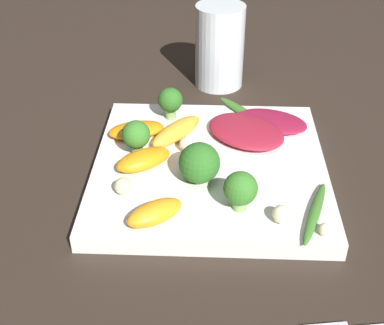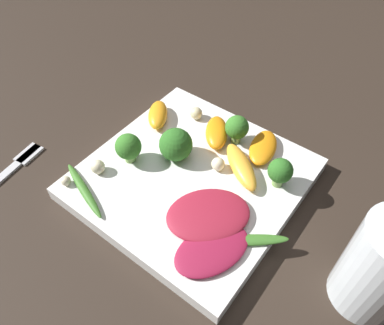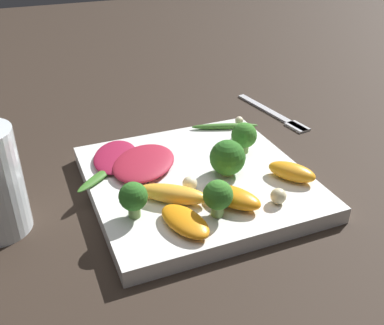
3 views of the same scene
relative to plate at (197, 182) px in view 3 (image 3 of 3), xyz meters
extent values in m
plane|color=#2D231C|center=(0.00, 0.00, -0.01)|extent=(2.40, 2.40, 0.00)
cube|color=white|center=(0.00, 0.00, 0.00)|extent=(0.25, 0.25, 0.02)
cube|color=silver|center=(-0.20, -0.16, -0.01)|extent=(0.03, 0.16, 0.01)
cube|color=silver|center=(-0.21, -0.10, -0.01)|extent=(0.03, 0.04, 0.01)
ellipsoid|color=maroon|center=(0.05, -0.04, 0.02)|extent=(0.12, 0.12, 0.01)
ellipsoid|color=maroon|center=(0.08, -0.07, 0.01)|extent=(0.08, 0.10, 0.01)
ellipsoid|color=orange|center=(0.05, 0.09, 0.02)|extent=(0.05, 0.07, 0.01)
ellipsoid|color=orange|center=(-0.10, 0.05, 0.02)|extent=(0.05, 0.06, 0.02)
ellipsoid|color=#FCAD33|center=(0.05, 0.04, 0.02)|extent=(0.08, 0.07, 0.02)
ellipsoid|color=orange|center=(-0.01, 0.07, 0.02)|extent=(0.06, 0.07, 0.02)
cylinder|color=#7A9E51|center=(-0.03, 0.01, 0.01)|extent=(0.02, 0.02, 0.01)
sphere|color=#2D6B23|center=(-0.03, 0.01, 0.03)|extent=(0.04, 0.04, 0.04)
cylinder|color=#84AD5B|center=(-0.08, -0.03, 0.02)|extent=(0.01, 0.01, 0.02)
sphere|color=#387A28|center=(-0.08, -0.03, 0.03)|extent=(0.03, 0.03, 0.03)
cylinder|color=#84AD5B|center=(0.09, 0.05, 0.02)|extent=(0.01, 0.01, 0.02)
sphere|color=#2D6B23|center=(0.09, 0.05, 0.03)|extent=(0.03, 0.03, 0.03)
cylinder|color=#84AD5B|center=(0.01, 0.08, 0.02)|extent=(0.01, 0.01, 0.02)
sphere|color=#387A28|center=(0.01, 0.08, 0.03)|extent=(0.03, 0.03, 0.03)
ellipsoid|color=#3D7528|center=(0.11, -0.04, 0.01)|extent=(0.07, 0.06, 0.01)
ellipsoid|color=#3D7528|center=(-0.09, -0.10, 0.01)|extent=(0.09, 0.04, 0.01)
sphere|color=beige|center=(-0.11, -0.10, 0.02)|extent=(0.01, 0.01, 0.01)
sphere|color=beige|center=(-0.09, -0.07, 0.02)|extent=(0.02, 0.02, 0.02)
sphere|color=beige|center=(-0.06, 0.09, 0.02)|extent=(0.02, 0.02, 0.02)
sphere|color=beige|center=(0.02, 0.03, 0.02)|extent=(0.02, 0.02, 0.02)
camera|label=1|loc=(-0.47, 0.00, 0.34)|focal=50.00mm
camera|label=2|loc=(0.18, -0.24, 0.36)|focal=35.00mm
camera|label=3|loc=(0.18, 0.42, 0.29)|focal=42.00mm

